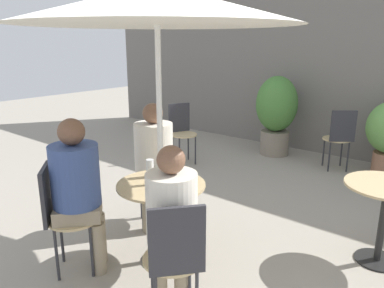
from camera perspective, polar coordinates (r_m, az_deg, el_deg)
The scene contains 15 objects.
ground_plane at distance 3.41m, azimuth -2.84°, elevation -17.06°, with size 20.00×20.00×0.00m, color gray.
storefront_wall at distance 6.39m, azimuth 21.95°, elevation 11.42°, with size 10.00×0.06×3.00m.
cafe_table_near at distance 3.14m, azimuth -4.67°, elevation -8.70°, with size 0.73×0.73×0.70m.
bistro_chair_0 at distance 3.88m, azimuth -5.93°, elevation -3.94°, with size 0.47×0.46×0.90m.
bistro_chair_1 at distance 3.17m, azimuth -19.41°, elevation -9.37°, with size 0.46×0.47×0.90m.
bistro_chair_2 at distance 2.44m, azimuth -2.58°, elevation -16.39°, with size 0.47×0.46×0.90m.
bistro_chair_3 at distance 5.75m, azimuth -1.63°, elevation 2.54°, with size 0.46×0.44×0.90m.
bistro_chair_5 at distance 5.71m, azimuth 21.62°, elevation 1.37°, with size 0.46×0.46×0.90m.
seated_person_0 at distance 3.68m, azimuth -5.81°, elevation -1.84°, with size 0.48×0.48×1.26m.
seated_person_1 at distance 3.07m, azimuth -16.99°, elevation -5.88°, with size 0.48×0.48×1.27m.
seated_person_2 at distance 2.48m, azimuth -3.12°, elevation -11.12°, with size 0.42×0.42×1.21m.
beer_glass_0 at distance 3.21m, azimuth -6.43°, elevation -3.70°, with size 0.07×0.07×0.16m.
beer_glass_1 at distance 2.91m, azimuth -2.46°, elevation -5.30°, with size 0.06×0.06×0.19m.
potted_plant_0 at distance 6.25m, azimuth 12.73°, elevation 4.95°, with size 0.67×0.67×1.29m.
umbrella at distance 2.88m, azimuth -5.37°, elevation 20.30°, with size 2.12×2.12×2.22m.
Camera 1 is at (1.94, -2.12, 1.83)m, focal length 35.00 mm.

